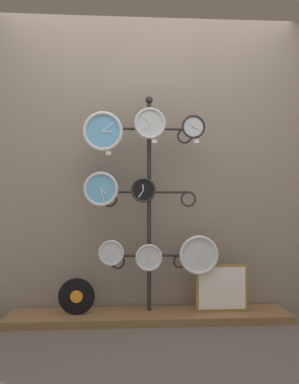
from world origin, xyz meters
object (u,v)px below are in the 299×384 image
object	(u,v)px
display_stand	(149,243)
clock_middle_center	(143,190)
clock_top_left	(103,131)
picture_frame	(222,288)
vinyl_record	(77,297)
clock_bottom_right	(199,255)
clock_top_right	(193,127)
clock_bottom_left	(111,253)
clock_top_center	(150,123)
clock_middle_left	(101,189)
clock_bottom_center	(149,258)

from	to	relation	value
display_stand	clock_middle_center	world-z (taller)	display_stand
clock_top_left	picture_frame	bearing A→B (deg)	1.93
vinyl_record	picture_frame	world-z (taller)	picture_frame
clock_middle_center	clock_bottom_right	size ratio (longest dim) A/B	0.63
clock_top_left	clock_bottom_right	world-z (taller)	clock_top_left
display_stand	clock_top_right	distance (m)	0.99
clock_middle_center	clock_bottom_left	world-z (taller)	clock_middle_center
display_stand	clock_top_left	xyz separation A→B (m)	(-0.36, -0.11, 0.88)
clock_top_center	clock_middle_center	bearing A→B (deg)	140.91
clock_middle_left	clock_bottom_center	bearing A→B (deg)	-4.60
clock_top_center	display_stand	bearing A→B (deg)	90.54
clock_top_center	picture_frame	size ratio (longest dim) A/B	0.59
display_stand	clock_top_left	distance (m)	0.96
clock_top_left	clock_middle_center	world-z (taller)	clock_top_left
clock_top_left	vinyl_record	distance (m)	1.29
display_stand	clock_bottom_right	distance (m)	0.41
clock_top_right	clock_middle_center	xyz separation A→B (m)	(-0.39, 0.02, -0.50)
clock_bottom_center	picture_frame	distance (m)	0.64
clock_bottom_left	vinyl_record	bearing A→B (deg)	176.08
clock_bottom_left	picture_frame	bearing A→B (deg)	2.10
vinyl_record	clock_top_right	bearing A→B (deg)	-0.41
vinyl_record	clock_bottom_right	bearing A→B (deg)	-0.97
display_stand	clock_top_left	bearing A→B (deg)	-163.88
clock_middle_left	clock_middle_center	size ratio (longest dim) A/B	1.38
clock_top_right	clock_bottom_center	xyz separation A→B (m)	(-0.35, -0.02, -1.02)
clock_bottom_left	display_stand	bearing A→B (deg)	19.46
clock_middle_left	clock_bottom_center	xyz separation A→B (m)	(0.37, -0.03, -0.53)
vinyl_record	picture_frame	bearing A→B (deg)	0.69
clock_bottom_left	clock_top_center	bearing A→B (deg)	-1.48
clock_top_center	clock_bottom_center	world-z (taller)	clock_top_center
clock_top_left	clock_bottom_left	bearing A→B (deg)	-0.42
clock_middle_left	clock_bottom_right	distance (m)	0.92
clock_middle_left	clock_middle_center	distance (m)	0.33
clock_top_center	clock_bottom_right	bearing A→B (deg)	1.48
clock_bottom_right	clock_top_right	bearing A→B (deg)	166.65
clock_bottom_left	clock_bottom_center	distance (m)	0.29
clock_bottom_left	clock_bottom_right	distance (m)	0.68
clock_bottom_right	vinyl_record	distance (m)	1.00
clock_top_left	clock_bottom_right	xyz separation A→B (m)	(0.75, 0.00, -0.96)
clock_bottom_right	picture_frame	size ratio (longest dim) A/B	0.74
clock_middle_left	vinyl_record	bearing A→B (deg)	-177.84
clock_top_center	clock_middle_left	xyz separation A→B (m)	(-0.38, 0.03, -0.51)
picture_frame	clock_bottom_right	bearing A→B (deg)	-171.03
clock_top_right	vinyl_record	world-z (taller)	clock_top_right
clock_bottom_center	vinyl_record	size ratio (longest dim) A/B	0.75
clock_top_right	clock_bottom_left	distance (m)	1.18
clock_top_left	clock_bottom_left	world-z (taller)	clock_top_left
vinyl_record	clock_top_center	bearing A→B (deg)	-2.63
clock_top_left	vinyl_record	bearing A→B (deg)	174.95
clock_top_center	clock_bottom_left	world-z (taller)	clock_top_center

